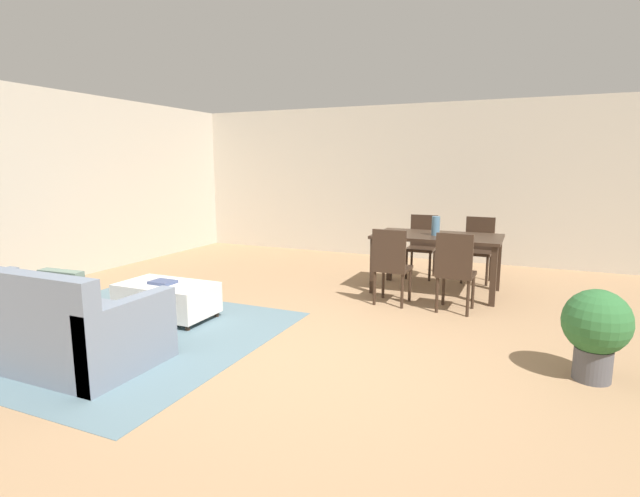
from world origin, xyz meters
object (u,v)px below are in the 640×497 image
at_px(ottoman_table, 167,298).
at_px(dining_table, 437,242).
at_px(potted_plant, 596,328).
at_px(vase_centerpiece, 436,226).
at_px(dining_chair_near_left, 391,262).
at_px(couch, 38,325).
at_px(dining_chair_far_right, 478,245).
at_px(dining_chair_near_right, 455,268).
at_px(dining_chair_far_left, 422,242).
at_px(book_on_ottoman, 163,282).

height_order(ottoman_table, dining_table, dining_table).
relative_size(dining_table, potted_plant, 2.21).
height_order(vase_centerpiece, potted_plant, vase_centerpiece).
bearing_deg(dining_table, dining_chair_near_left, -114.75).
distance_m(couch, dining_chair_far_right, 5.50).
height_order(dining_chair_near_right, dining_chair_far_left, same).
distance_m(dining_table, book_on_ottoman, 3.43).
bearing_deg(vase_centerpiece, dining_table, 65.50).
bearing_deg(ottoman_table, dining_chair_near_right, 27.35).
bearing_deg(dining_chair_near_right, dining_chair_near_left, 179.03).
relative_size(dining_chair_near_right, potted_plant, 1.27).
distance_m(ottoman_table, vase_centerpiece, 3.41).
xyz_separation_m(couch, book_on_ottoman, (0.24, 1.29, 0.12)).
distance_m(dining_table, dining_chair_near_left, 0.93).
bearing_deg(dining_chair_near_right, book_on_ottoman, -152.52).
height_order(dining_chair_near_left, book_on_ottoman, dining_chair_near_left).
distance_m(dining_table, dining_chair_near_right, 0.93).
bearing_deg(potted_plant, dining_chair_near_left, 145.79).
relative_size(dining_chair_far_right, potted_plant, 1.27).
bearing_deg(ottoman_table, potted_plant, 1.62).
bearing_deg(dining_table, vase_centerpiece, -114.50).
relative_size(dining_table, dining_chair_near_left, 1.74).
distance_m(book_on_ottoman, potted_plant, 4.13).
relative_size(couch, dining_table, 1.35).
xyz_separation_m(dining_table, dining_chair_far_left, (-0.37, 0.82, -0.15)).
bearing_deg(potted_plant, book_on_ottoman, -178.09).
bearing_deg(book_on_ottoman, couch, -100.61).
xyz_separation_m(ottoman_table, book_on_ottoman, (-0.03, -0.02, 0.18)).
bearing_deg(ottoman_table, dining_chair_near_left, 35.25).
bearing_deg(dining_table, couch, -127.14).
relative_size(dining_chair_far_left, book_on_ottoman, 3.54).
relative_size(dining_chair_far_left, vase_centerpiece, 3.74).
distance_m(ottoman_table, dining_chair_far_left, 3.79).
distance_m(dining_chair_near_right, dining_chair_far_right, 1.70).
xyz_separation_m(dining_chair_near_left, dining_chair_near_right, (0.74, -0.01, 0.00)).
relative_size(dining_chair_far_right, book_on_ottoman, 3.54).
relative_size(dining_chair_near_left, vase_centerpiece, 3.74).
distance_m(couch, dining_chair_near_right, 4.17).
height_order(dining_chair_near_right, potted_plant, dining_chair_near_right).
bearing_deg(dining_table, potted_plant, -53.55).
bearing_deg(dining_chair_near_left, dining_table, 65.25).
xyz_separation_m(dining_chair_far_right, potted_plant, (1.19, -3.05, -0.09)).
height_order(ottoman_table, book_on_ottoman, book_on_ottoman).
bearing_deg(dining_chair_far_left, vase_centerpiece, -68.29).
height_order(dining_table, vase_centerpiece, vase_centerpiece).
bearing_deg(dining_table, book_on_ottoman, -137.01).
height_order(dining_table, dining_chair_far_left, dining_chair_far_left).
xyz_separation_m(dining_table, dining_chair_near_right, (0.36, -0.84, -0.15)).
distance_m(couch, dining_chair_far_left, 5.05).
distance_m(couch, dining_chair_near_left, 3.66).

